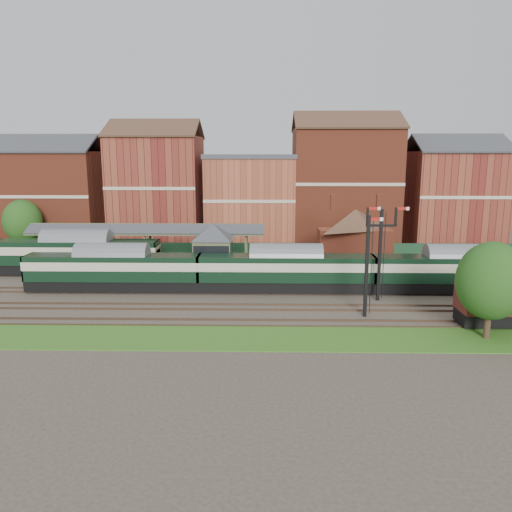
{
  "coord_description": "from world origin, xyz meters",
  "views": [
    {
      "loc": [
        2.2,
        -44.76,
        12.43
      ],
      "look_at": [
        1.25,
        2.0,
        3.0
      ],
      "focal_mm": 35.0,
      "sensor_mm": 36.0,
      "label": 1
    }
  ],
  "objects_px": {
    "semaphore_bracket": "(381,248)",
    "platform_railcar": "(78,253)",
    "dmu_train": "(286,269)",
    "signal_box": "(213,251)"
  },
  "relations": [
    {
      "from": "semaphore_bracket",
      "to": "platform_railcar",
      "type": "distance_m",
      "value": 31.17
    },
    {
      "from": "semaphore_bracket",
      "to": "dmu_train",
      "type": "relative_size",
      "value": 0.17
    },
    {
      "from": "signal_box",
      "to": "platform_railcar",
      "type": "relative_size",
      "value": 0.35
    },
    {
      "from": "semaphore_bracket",
      "to": "platform_railcar",
      "type": "relative_size",
      "value": 0.48
    },
    {
      "from": "dmu_train",
      "to": "signal_box",
      "type": "bearing_deg",
      "value": 155.22
    },
    {
      "from": "signal_box",
      "to": "platform_railcar",
      "type": "height_order",
      "value": "signal_box"
    },
    {
      "from": "semaphore_bracket",
      "to": "signal_box",
      "type": "bearing_deg",
      "value": 159.08
    },
    {
      "from": "signal_box",
      "to": "semaphore_bracket",
      "type": "height_order",
      "value": "semaphore_bracket"
    },
    {
      "from": "semaphore_bracket",
      "to": "dmu_train",
      "type": "height_order",
      "value": "semaphore_bracket"
    },
    {
      "from": "platform_railcar",
      "to": "semaphore_bracket",
      "type": "bearing_deg",
      "value": -16.83
    }
  ]
}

